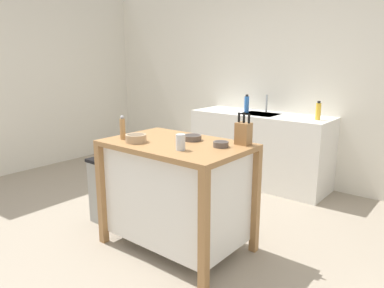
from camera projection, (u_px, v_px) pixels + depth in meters
The scene contains 15 objects.
ground_plane at pixel (147, 244), 3.10m from camera, with size 6.82×6.82×0.00m, color gray.
wall_back at pixel (279, 79), 4.60m from camera, with size 5.82×0.10×2.60m, color silver.
wall_left at pixel (48, 76), 5.26m from camera, with size 0.10×2.97×2.60m, color silver.
kitchen_island at pixel (177, 190), 2.96m from camera, with size 1.14×0.74×0.90m.
knife_block at pixel (243, 133), 2.77m from camera, with size 0.11×0.09×0.25m.
bowl_ceramic_wide at pixel (221, 144), 2.71m from camera, with size 0.12×0.12×0.04m.
bowl_stoneware_deep at pixel (192, 137), 2.93m from camera, with size 0.15×0.15×0.04m.
bowl_ceramic_small at pixel (136, 138), 2.86m from camera, with size 0.17×0.17×0.06m.
drinking_cup at pixel (181, 142), 2.61m from camera, with size 0.07×0.07×0.12m.
pepper_grinder at pixel (123, 128), 2.96m from camera, with size 0.04×0.04×0.20m.
trash_bin at pixel (110, 191), 3.46m from camera, with size 0.36×0.28×0.63m.
sink_counter at pixel (259, 148), 4.56m from camera, with size 1.73×0.60×0.89m.
sink_faucet at pixel (267, 104), 4.53m from camera, with size 0.02×0.02×0.22m.
bottle_spray_cleaner at pixel (247, 104), 4.51m from camera, with size 0.06×0.06×0.23m.
bottle_dish_soap at pixel (318, 111), 3.98m from camera, with size 0.06×0.06×0.21m.
Camera 1 is at (2.08, -1.95, 1.54)m, focal length 33.90 mm.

